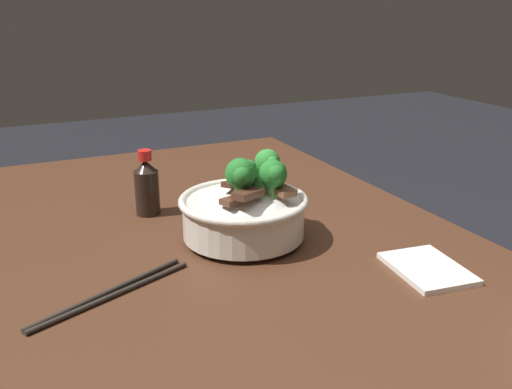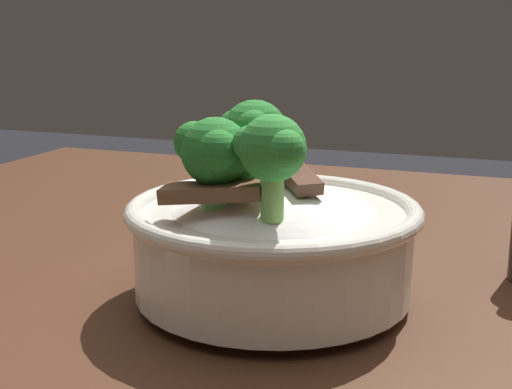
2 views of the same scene
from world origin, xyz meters
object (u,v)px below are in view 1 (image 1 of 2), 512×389
at_px(rice_bowl, 245,209).
at_px(chopsticks_pair, 111,293).
at_px(folded_napkin, 427,269).
at_px(soy_sauce_bottle, 147,186).

relative_size(rice_bowl, chopsticks_pair, 0.90).
relative_size(rice_bowl, folded_napkin, 1.67).
height_order(rice_bowl, folded_napkin, rice_bowl).
bearing_deg(folded_napkin, chopsticks_pair, -105.98).
bearing_deg(soy_sauce_bottle, chopsticks_pair, -24.06).
bearing_deg(soy_sauce_bottle, rice_bowl, 32.06).
distance_m(rice_bowl, chopsticks_pair, 0.25).
height_order(rice_bowl, chopsticks_pair, rice_bowl).
bearing_deg(folded_napkin, rice_bowl, -137.98).
distance_m(soy_sauce_bottle, folded_napkin, 0.49).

